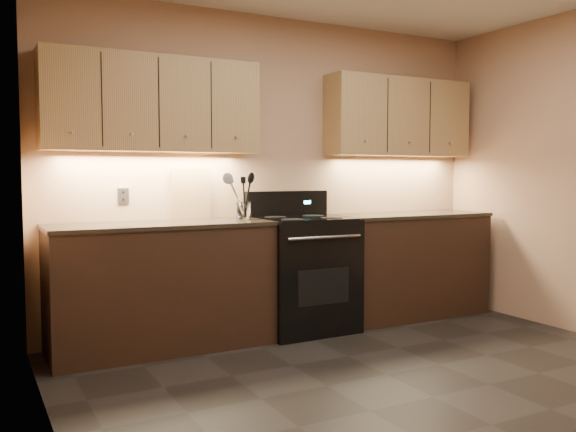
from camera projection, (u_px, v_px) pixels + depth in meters
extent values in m
plane|color=black|center=(433.00, 397.00, 3.52)|extent=(4.00, 4.00, 0.00)
cube|color=tan|center=(277.00, 172.00, 5.19)|extent=(4.00, 0.04, 2.60)
cube|color=tan|center=(62.00, 171.00, 2.49)|extent=(0.04, 4.00, 2.60)
cube|color=black|center=(162.00, 288.00, 4.47)|extent=(1.60, 0.60, 0.90)
cube|color=#31291F|center=(161.00, 225.00, 4.44)|extent=(1.62, 0.62, 0.03)
cube|color=black|center=(407.00, 266.00, 5.54)|extent=(1.44, 0.60, 0.90)
cube|color=#31291F|center=(408.00, 215.00, 5.50)|extent=(1.46, 0.62, 0.03)
cube|color=black|center=(303.00, 275.00, 5.00)|extent=(0.76, 0.65, 0.92)
cube|color=black|center=(303.00, 218.00, 4.97)|extent=(0.70, 0.60, 0.01)
cube|color=black|center=(287.00, 204.00, 5.21)|extent=(0.76, 0.07, 0.22)
cube|color=#19E5F2|center=(307.00, 202.00, 5.26)|extent=(0.06, 0.00, 0.03)
cylinder|color=silver|center=(325.00, 237.00, 4.67)|extent=(0.65, 0.02, 0.02)
cube|color=black|center=(324.00, 287.00, 4.71)|extent=(0.46, 0.00, 0.28)
cylinder|color=black|center=(293.00, 219.00, 4.75)|extent=(0.18, 0.18, 0.00)
cylinder|color=black|center=(332.00, 218.00, 4.92)|extent=(0.18, 0.18, 0.00)
cylinder|color=black|center=(275.00, 217.00, 5.01)|extent=(0.18, 0.18, 0.00)
cylinder|color=black|center=(313.00, 216.00, 5.18)|extent=(0.18, 0.18, 0.00)
cube|color=tan|center=(153.00, 104.00, 4.51)|extent=(1.60, 0.30, 0.70)
cube|color=tan|center=(399.00, 118.00, 5.57)|extent=(1.44, 0.30, 0.70)
cube|color=#B2B5BA|center=(123.00, 196.00, 4.59)|extent=(0.08, 0.01, 0.12)
cylinder|color=white|center=(244.00, 210.00, 4.79)|extent=(0.14, 0.14, 0.14)
cylinder|color=white|center=(244.00, 218.00, 4.79)|extent=(0.11, 0.11, 0.02)
cube|color=tan|center=(191.00, 194.00, 4.81)|extent=(0.32, 0.09, 0.40)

